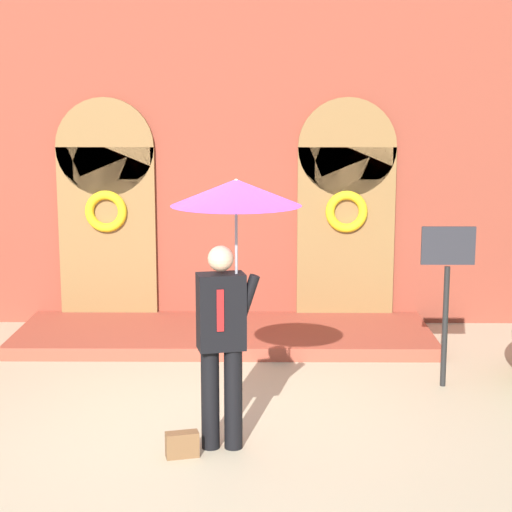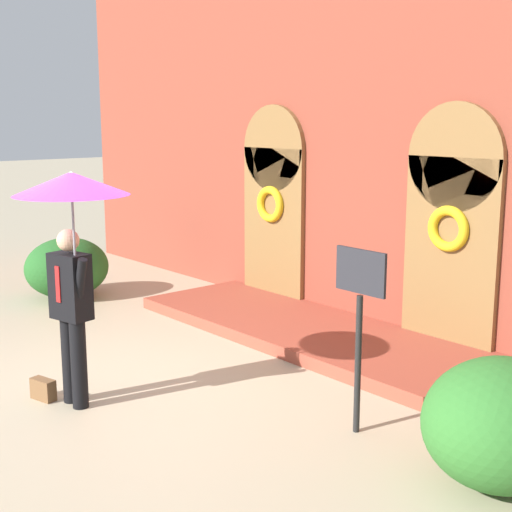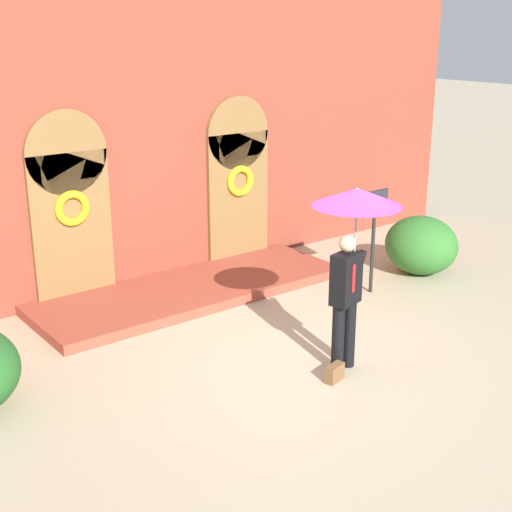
% 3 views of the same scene
% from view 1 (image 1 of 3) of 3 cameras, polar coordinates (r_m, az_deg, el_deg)
% --- Properties ---
extents(ground_plane, '(80.00, 80.00, 0.00)m').
position_cam_1_polar(ground_plane, '(8.02, -3.14, -11.67)').
color(ground_plane, tan).
extents(building_facade, '(14.00, 2.30, 5.60)m').
position_cam_1_polar(building_facade, '(11.59, -1.98, 8.71)').
color(building_facade, brown).
rests_on(building_facade, ground).
extents(person_with_umbrella, '(1.10, 1.10, 2.36)m').
position_cam_1_polar(person_with_umbrella, '(7.17, -1.60, 1.58)').
color(person_with_umbrella, black).
rests_on(person_with_umbrella, ground).
extents(handbag, '(0.30, 0.19, 0.22)m').
position_cam_1_polar(handbag, '(7.50, -4.94, -12.41)').
color(handbag, brown).
rests_on(handbag, ground).
extents(sign_post, '(0.56, 0.06, 1.72)m').
position_cam_1_polar(sign_post, '(9.15, 12.61, -1.53)').
color(sign_post, black).
rests_on(sign_post, ground).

